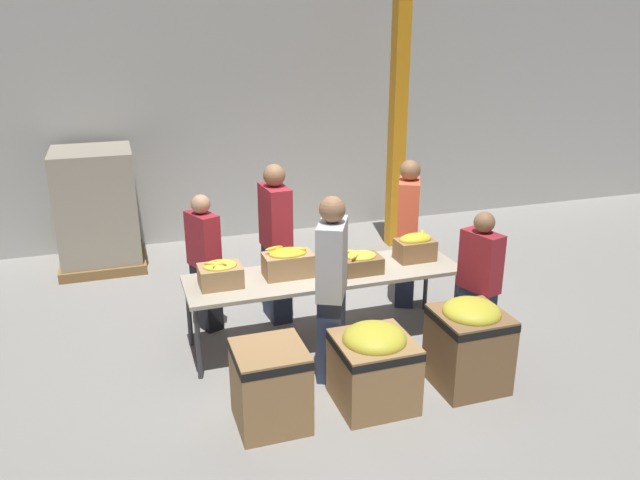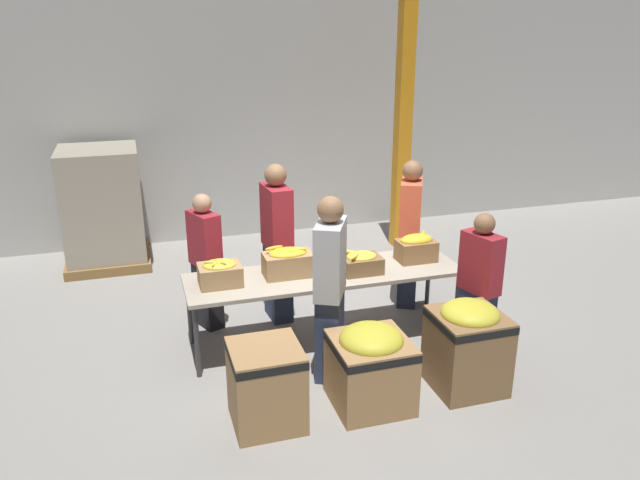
% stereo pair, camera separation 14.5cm
% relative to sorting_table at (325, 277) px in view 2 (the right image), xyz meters
% --- Properties ---
extents(ground_plane, '(30.00, 30.00, 0.00)m').
position_rel_sorting_table_xyz_m(ground_plane, '(0.00, 0.00, -0.73)').
color(ground_plane, gray).
extents(wall_back, '(16.00, 0.08, 4.00)m').
position_rel_sorting_table_xyz_m(wall_back, '(0.00, 3.72, 1.27)').
color(wall_back, '#B7B7B2').
rests_on(wall_back, ground_plane).
extents(sorting_table, '(2.85, 0.80, 0.78)m').
position_rel_sorting_table_xyz_m(sorting_table, '(0.00, 0.00, 0.00)').
color(sorting_table, '#B2A893').
rests_on(sorting_table, ground_plane).
extents(banana_box_0, '(0.41, 0.31, 0.28)m').
position_rel_sorting_table_xyz_m(banana_box_0, '(-1.07, 0.01, 0.18)').
color(banana_box_0, tan).
rests_on(banana_box_0, sorting_table).
extents(banana_box_1, '(0.50, 0.31, 0.31)m').
position_rel_sorting_table_xyz_m(banana_box_1, '(-0.38, 0.04, 0.20)').
color(banana_box_1, tan).
rests_on(banana_box_1, sorting_table).
extents(banana_box_2, '(0.40, 0.32, 0.24)m').
position_rel_sorting_table_xyz_m(banana_box_2, '(0.36, -0.10, 0.16)').
color(banana_box_2, olive).
rests_on(banana_box_2, sorting_table).
extents(banana_box_3, '(0.41, 0.28, 0.31)m').
position_rel_sorting_table_xyz_m(banana_box_3, '(1.05, 0.05, 0.20)').
color(banana_box_3, olive).
rests_on(banana_box_3, sorting_table).
extents(volunteer_0, '(0.34, 0.45, 1.52)m').
position_rel_sorting_table_xyz_m(volunteer_0, '(-1.13, 0.71, 0.03)').
color(volunteer_0, black).
rests_on(volunteer_0, ground_plane).
extents(volunteer_1, '(0.31, 0.45, 1.52)m').
position_rel_sorting_table_xyz_m(volunteer_1, '(1.35, -0.76, 0.03)').
color(volunteer_1, '#2D3856').
rests_on(volunteer_1, ground_plane).
extents(volunteer_2, '(0.42, 0.52, 1.75)m').
position_rel_sorting_table_xyz_m(volunteer_2, '(1.23, 0.61, 0.14)').
color(volunteer_2, '#2D3856').
rests_on(volunteer_2, ground_plane).
extents(volunteer_3, '(0.43, 0.53, 1.78)m').
position_rel_sorting_table_xyz_m(volunteer_3, '(-0.15, -0.66, 0.16)').
color(volunteer_3, '#2D3856').
rests_on(volunteer_3, ground_plane).
extents(volunteer_4, '(0.28, 0.50, 1.79)m').
position_rel_sorting_table_xyz_m(volunteer_4, '(-0.34, 0.68, 0.16)').
color(volunteer_4, '#2D3856').
rests_on(volunteer_4, ground_plane).
extents(donation_bin_0, '(0.59, 0.59, 0.71)m').
position_rel_sorting_table_xyz_m(donation_bin_0, '(-0.89, -1.23, -0.35)').
color(donation_bin_0, '#A37A4C').
rests_on(donation_bin_0, ground_plane).
extents(donation_bin_1, '(0.66, 0.66, 0.75)m').
position_rel_sorting_table_xyz_m(donation_bin_1, '(0.04, -1.23, -0.33)').
color(donation_bin_1, '#A37A4C').
rests_on(donation_bin_1, ground_plane).
extents(donation_bin_2, '(0.62, 0.62, 0.86)m').
position_rel_sorting_table_xyz_m(donation_bin_2, '(0.98, -1.23, -0.27)').
color(donation_bin_2, olive).
rests_on(donation_bin_2, ground_plane).
extents(support_pillar, '(0.21, 0.21, 4.00)m').
position_rel_sorting_table_xyz_m(support_pillar, '(1.96, 2.54, 1.27)').
color(support_pillar, orange).
rests_on(support_pillar, ground_plane).
extents(pallet_stack_0, '(1.11, 1.11, 1.63)m').
position_rel_sorting_table_xyz_m(pallet_stack_0, '(-2.23, 3.01, 0.08)').
color(pallet_stack_0, olive).
rests_on(pallet_stack_0, ground_plane).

